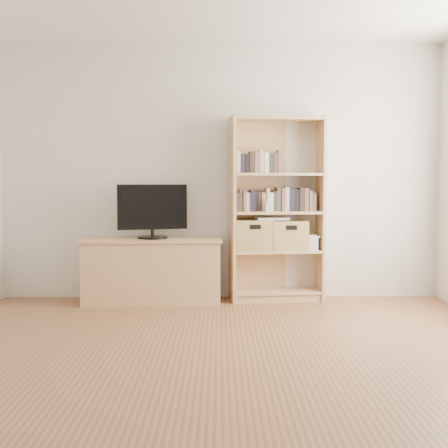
{
  "coord_description": "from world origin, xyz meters",
  "views": [
    {
      "loc": [
        -0.01,
        -3.28,
        1.19
      ],
      "look_at": [
        0.03,
        1.9,
        0.81
      ],
      "focal_mm": 45.0,
      "sensor_mm": 36.0,
      "label": 1
    }
  ],
  "objects_px": {
    "television": "(152,211)",
    "laptop": "(271,218)",
    "basket_left": "(253,235)",
    "basket_right": "(288,235)",
    "bookshelf": "(277,209)",
    "baby_monitor": "(269,206)",
    "tv_stand": "(153,272)"
  },
  "relations": [
    {
      "from": "television",
      "to": "laptop",
      "type": "relative_size",
      "value": 2.14
    },
    {
      "from": "basket_left",
      "to": "basket_right",
      "type": "xyz_separation_m",
      "value": [
        0.36,
        0.04,
        -0.01
      ]
    },
    {
      "from": "bookshelf",
      "to": "laptop",
      "type": "distance_m",
      "value": 0.11
    },
    {
      "from": "bookshelf",
      "to": "baby_monitor",
      "type": "height_order",
      "value": "bookshelf"
    },
    {
      "from": "baby_monitor",
      "to": "basket_left",
      "type": "height_order",
      "value": "baby_monitor"
    },
    {
      "from": "television",
      "to": "baby_monitor",
      "type": "bearing_deg",
      "value": -15.37
    },
    {
      "from": "bookshelf",
      "to": "laptop",
      "type": "relative_size",
      "value": 5.78
    },
    {
      "from": "tv_stand",
      "to": "television",
      "type": "distance_m",
      "value": 0.6
    },
    {
      "from": "tv_stand",
      "to": "television",
      "type": "height_order",
      "value": "television"
    },
    {
      "from": "tv_stand",
      "to": "laptop",
      "type": "relative_size",
      "value": 4.17
    },
    {
      "from": "television",
      "to": "basket_right",
      "type": "bearing_deg",
      "value": -10.11
    },
    {
      "from": "baby_monitor",
      "to": "laptop",
      "type": "bearing_deg",
      "value": 73.38
    },
    {
      "from": "basket_left",
      "to": "bookshelf",
      "type": "bearing_deg",
      "value": 0.15
    },
    {
      "from": "television",
      "to": "basket_right",
      "type": "relative_size",
      "value": 1.92
    },
    {
      "from": "bookshelf",
      "to": "basket_right",
      "type": "distance_m",
      "value": 0.29
    },
    {
      "from": "laptop",
      "to": "basket_right",
      "type": "bearing_deg",
      "value": -0.46
    },
    {
      "from": "television",
      "to": "basket_left",
      "type": "relative_size",
      "value": 1.86
    },
    {
      "from": "tv_stand",
      "to": "basket_left",
      "type": "relative_size",
      "value": 3.61
    },
    {
      "from": "baby_monitor",
      "to": "laptop",
      "type": "height_order",
      "value": "baby_monitor"
    },
    {
      "from": "bookshelf",
      "to": "basket_left",
      "type": "height_order",
      "value": "bookshelf"
    },
    {
      "from": "tv_stand",
      "to": "baby_monitor",
      "type": "xyz_separation_m",
      "value": [
        1.15,
        -0.03,
        0.65
      ]
    },
    {
      "from": "bookshelf",
      "to": "tv_stand",
      "type": "bearing_deg",
      "value": 177.98
    },
    {
      "from": "television",
      "to": "baby_monitor",
      "type": "relative_size",
      "value": 6.52
    },
    {
      "from": "tv_stand",
      "to": "bookshelf",
      "type": "height_order",
      "value": "bookshelf"
    },
    {
      "from": "television",
      "to": "laptop",
      "type": "distance_m",
      "value": 1.19
    },
    {
      "from": "bookshelf",
      "to": "basket_right",
      "type": "relative_size",
      "value": 5.17
    },
    {
      "from": "basket_left",
      "to": "laptop",
      "type": "relative_size",
      "value": 1.16
    },
    {
      "from": "baby_monitor",
      "to": "basket_left",
      "type": "bearing_deg",
      "value": 156.61
    },
    {
      "from": "bookshelf",
      "to": "television",
      "type": "height_order",
      "value": "bookshelf"
    },
    {
      "from": "tv_stand",
      "to": "bookshelf",
      "type": "xyz_separation_m",
      "value": [
        1.24,
        0.09,
        0.62
      ]
    },
    {
      "from": "basket_right",
      "to": "laptop",
      "type": "height_order",
      "value": "laptop"
    },
    {
      "from": "tv_stand",
      "to": "television",
      "type": "xyz_separation_m",
      "value": [
        0.0,
        0.0,
        0.6
      ]
    }
  ]
}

